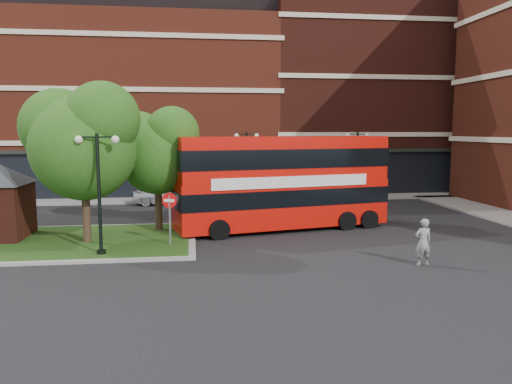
{
  "coord_description": "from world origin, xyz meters",
  "views": [
    {
      "loc": [
        -1.8,
        -20.18,
        5.1
      ],
      "look_at": [
        1.41,
        4.76,
        2.0
      ],
      "focal_mm": 35.0,
      "sensor_mm": 36.0,
      "label": 1
    }
  ],
  "objects": [
    {
      "name": "car_white",
      "position": [
        9.84,
        16.0,
        0.75
      ],
      "size": [
        4.6,
        1.7,
        1.5
      ],
      "primitive_type": "imported",
      "rotation": [
        0.0,
        0.0,
        1.55
      ],
      "color": "white",
      "rests_on": "ground"
    },
    {
      "name": "lamp_island",
      "position": [
        -5.5,
        0.2,
        2.83
      ],
      "size": [
        1.72,
        0.36,
        5.0
      ],
      "color": "black",
      "rests_on": "ground"
    },
    {
      "name": "tree_island_east",
      "position": [
        -3.58,
        5.06,
        4.24
      ],
      "size": [
        4.46,
        3.9,
        6.29
      ],
      "color": "#2D2116",
      "rests_on": "ground"
    },
    {
      "name": "tree_island_west",
      "position": [
        -6.6,
        2.58,
        4.79
      ],
      "size": [
        5.4,
        4.71,
        7.21
      ],
      "color": "#2D2116",
      "rests_on": "ground"
    },
    {
      "name": "lamp_far_left",
      "position": [
        2.0,
        14.5,
        2.83
      ],
      "size": [
        1.72,
        0.36,
        5.0
      ],
      "color": "black",
      "rests_on": "ground"
    },
    {
      "name": "bus",
      "position": [
        2.81,
        4.93,
        2.77
      ],
      "size": [
        11.32,
        4.9,
        4.22
      ],
      "rotation": [
        0.0,
        0.0,
        0.22
      ],
      "color": "#C10F07",
      "rests_on": "ground"
    },
    {
      "name": "terrace_far_right",
      "position": [
        14.0,
        24.0,
        8.0
      ],
      "size": [
        18.0,
        12.0,
        16.0
      ],
      "primitive_type": "cube",
      "color": "#471911",
      "rests_on": "ground"
    },
    {
      "name": "car_silver",
      "position": [
        -3.79,
        14.5,
        0.7
      ],
      "size": [
        4.19,
        1.91,
        1.39
      ],
      "primitive_type": "imported",
      "rotation": [
        0.0,
        0.0,
        1.5
      ],
      "color": "#ADAEB4",
      "rests_on": "ground"
    },
    {
      "name": "no_entry_sign",
      "position": [
        -2.8,
        1.5,
        1.73
      ],
      "size": [
        0.65,
        0.28,
        2.43
      ],
      "rotation": [
        0.0,
        0.0,
        -0.35
      ],
      "color": "slate",
      "rests_on": "ground"
    },
    {
      "name": "ground",
      "position": [
        0.0,
        0.0,
        0.0
      ],
      "size": [
        120.0,
        120.0,
        0.0
      ],
      "primitive_type": "plane",
      "color": "black",
      "rests_on": "ground"
    },
    {
      "name": "terrace_far_left",
      "position": [
        -8.0,
        24.0,
        7.0
      ],
      "size": [
        26.0,
        12.0,
        14.0
      ],
      "primitive_type": "cube",
      "color": "maroon",
      "rests_on": "ground"
    },
    {
      "name": "traffic_island",
      "position": [
        -8.0,
        3.0,
        0.07
      ],
      "size": [
        12.6,
        7.6,
        0.15
      ],
      "color": "gray",
      "rests_on": "ground"
    },
    {
      "name": "lamp_far_right",
      "position": [
        10.0,
        14.5,
        2.83
      ],
      "size": [
        1.72,
        0.36,
        5.0
      ],
      "color": "black",
      "rests_on": "ground"
    },
    {
      "name": "pavement_far",
      "position": [
        0.0,
        16.5,
        0.06
      ],
      "size": [
        44.0,
        3.0,
        0.12
      ],
      "primitive_type": "cube",
      "color": "slate",
      "rests_on": "ground"
    },
    {
      "name": "woman",
      "position": [
        6.87,
        -2.6,
        0.9
      ],
      "size": [
        0.68,
        0.47,
        1.81
      ],
      "primitive_type": "imported",
      "rotation": [
        0.0,
        0.0,
        3.2
      ],
      "color": "gray",
      "rests_on": "ground"
    }
  ]
}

